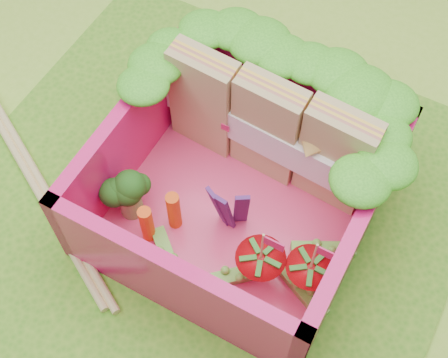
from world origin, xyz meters
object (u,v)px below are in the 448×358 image
sandwich_stack (269,128)px  broccoli (128,193)px  bento_box (239,183)px  strawberry_left (260,267)px  chopsticks (23,158)px  strawberry_right (308,276)px

sandwich_stack → broccoli: bearing=-128.1°
bento_box → strawberry_left: 0.43m
broccoli → bento_box: bearing=31.9°
strawberry_left → chopsticks: strawberry_left is taller
strawberry_right → chopsticks: size_ratio=0.25×
broccoli → chopsticks: (-0.72, -0.01, -0.21)m
strawberry_left → chopsticks: (-1.47, 0.01, -0.15)m
strawberry_right → strawberry_left: bearing=-162.4°
strawberry_right → sandwich_stack: bearing=131.9°
broccoli → strawberry_left: strawberry_left is taller
bento_box → strawberry_left: bento_box is taller
sandwich_stack → strawberry_left: 0.70m
bento_box → chopsticks: bento_box is taller
strawberry_left → strawberry_right: size_ratio=1.01×
strawberry_right → chopsticks: 1.70m
strawberry_right → chopsticks: strawberry_right is taller
bento_box → sandwich_stack: bearing=89.1°
chopsticks → bento_box: bearing=14.1°
chopsticks → strawberry_right: bearing=2.0°
broccoli → strawberry_left: 0.75m
broccoli → strawberry_right: strawberry_right is taller
bento_box → chopsticks: (-1.19, -0.30, -0.25)m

